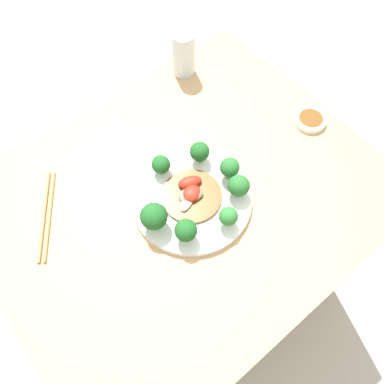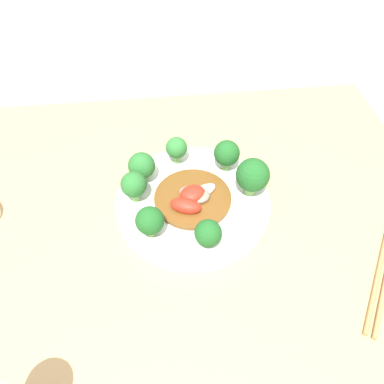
% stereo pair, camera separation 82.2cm
% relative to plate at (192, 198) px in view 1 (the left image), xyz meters
% --- Properties ---
extents(ground_plane, '(8.00, 8.00, 0.00)m').
position_rel_plate_xyz_m(ground_plane, '(-0.00, 0.02, -0.76)').
color(ground_plane, '#B7B2A8').
extents(table, '(0.89, 0.73, 0.75)m').
position_rel_plate_xyz_m(table, '(-0.00, 0.02, -0.39)').
color(table, tan).
rests_on(table, ground_plane).
extents(plate, '(0.27, 0.27, 0.02)m').
position_rel_plate_xyz_m(plate, '(0.00, 0.00, 0.00)').
color(plate, white).
rests_on(plate, table).
extents(broccoli_southeast, '(0.05, 0.05, 0.06)m').
position_rel_plate_xyz_m(broccoli_southeast, '(0.08, -0.06, 0.04)').
color(broccoli_southeast, '#7AAD5B').
rests_on(broccoli_southeast, plate).
extents(broccoli_north, '(0.04, 0.04, 0.05)m').
position_rel_plate_xyz_m(broccoli_north, '(-0.01, 0.10, 0.04)').
color(broccoli_north, '#7AAD5B').
rests_on(broccoli_north, plate).
extents(broccoli_south, '(0.04, 0.04, 0.06)m').
position_rel_plate_xyz_m(broccoli_south, '(0.02, -0.10, 0.04)').
color(broccoli_south, '#70A356').
rests_on(broccoli_south, plate).
extents(broccoli_northeast, '(0.05, 0.05, 0.06)m').
position_rel_plate_xyz_m(broccoli_northeast, '(0.07, 0.07, 0.04)').
color(broccoli_northeast, '#70A356').
rests_on(broccoli_northeast, plate).
extents(broccoli_east, '(0.04, 0.04, 0.06)m').
position_rel_plate_xyz_m(broccoli_east, '(0.10, -0.01, 0.05)').
color(broccoli_east, '#70A356').
rests_on(broccoli_east, plate).
extents(broccoli_west, '(0.06, 0.06, 0.07)m').
position_rel_plate_xyz_m(broccoli_west, '(-0.11, -0.01, 0.05)').
color(broccoli_west, '#7AAD5B').
rests_on(broccoli_west, plate).
extents(broccoli_southwest, '(0.05, 0.05, 0.06)m').
position_rel_plate_xyz_m(broccoli_southwest, '(-0.07, -0.07, 0.05)').
color(broccoli_southwest, '#70A356').
rests_on(broccoli_southwest, plate).
extents(stirfry_center, '(0.14, 0.14, 0.03)m').
position_rel_plate_xyz_m(stirfry_center, '(-0.00, 0.00, 0.02)').
color(stirfry_center, brown).
rests_on(stirfry_center, plate).
extents(drinking_glass, '(0.06, 0.06, 0.12)m').
position_rel_plate_xyz_m(drinking_glass, '(0.24, 0.33, 0.05)').
color(drinking_glass, silver).
rests_on(drinking_glass, table).
extents(chopsticks, '(0.14, 0.19, 0.01)m').
position_rel_plate_xyz_m(chopsticks, '(-0.28, 0.17, -0.00)').
color(chopsticks, '#AD7F4C').
rests_on(chopsticks, table).
extents(sauce_dish, '(0.08, 0.08, 0.02)m').
position_rel_plate_xyz_m(sauce_dish, '(0.38, -0.01, 0.00)').
color(sauce_dish, white).
rests_on(sauce_dish, table).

